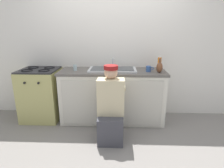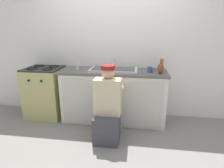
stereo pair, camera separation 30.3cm
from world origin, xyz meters
name	(u,v)px [view 2 (the right image)]	position (x,y,z in m)	size (l,w,h in m)	color
ground_plane	(111,127)	(0.00, 0.00, 0.00)	(12.00, 12.00, 0.00)	gray
back_wall	(116,48)	(0.00, 0.65, 1.25)	(6.00, 0.10, 2.50)	silver
counter_cabinet	(114,97)	(0.00, 0.29, 0.43)	(1.75, 0.62, 0.87)	silver
countertop	(114,72)	(0.00, 0.30, 0.89)	(1.79, 0.62, 0.04)	#5B5651
sink_double_basin	(114,69)	(0.00, 0.30, 0.93)	(0.80, 0.44, 0.19)	silver
stove_range	(46,92)	(-1.28, 0.30, 0.46)	(0.65, 0.62, 0.93)	tan
plumber_person	(108,110)	(0.00, -0.34, 0.46)	(0.42, 0.61, 1.10)	#3F3F47
soap_bottle_orange	(162,65)	(0.79, 0.34, 1.02)	(0.06, 0.06, 0.25)	orange
water_glass	(77,67)	(-0.63, 0.27, 0.96)	(0.06, 0.06, 0.10)	#ADC6CC
vase_decorative	(161,68)	(0.76, 0.17, 1.00)	(0.10, 0.10, 0.23)	brown
coffee_mug	(150,70)	(0.60, 0.23, 0.95)	(0.13, 0.08, 0.10)	#335699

